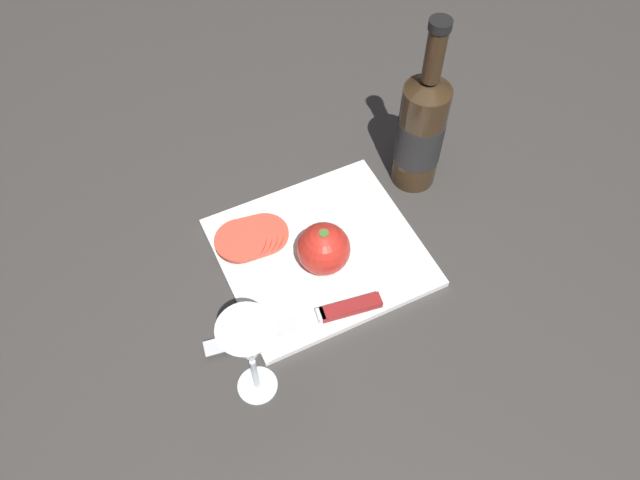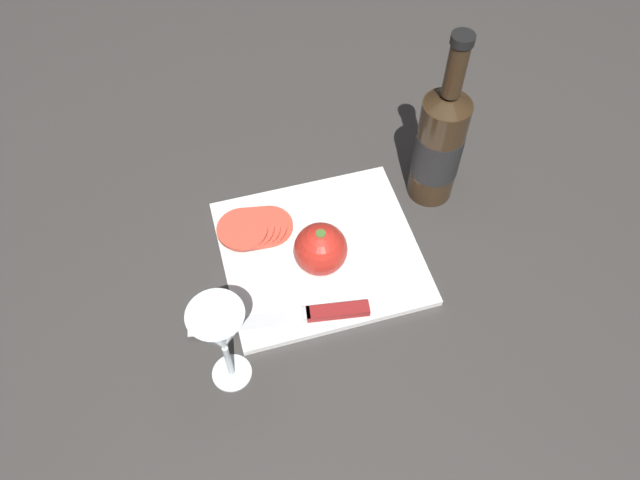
# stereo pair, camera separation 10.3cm
# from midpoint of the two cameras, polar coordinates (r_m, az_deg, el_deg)

# --- Properties ---
(ground_plane) EXTENTS (3.00, 3.00, 0.00)m
(ground_plane) POSITION_cam_midpoint_polar(r_m,az_deg,el_deg) (1.05, -1.71, -2.70)
(ground_plane) COLOR #383533
(cutting_board) EXTENTS (0.33, 0.30, 0.01)m
(cutting_board) POSITION_cam_midpoint_polar(r_m,az_deg,el_deg) (1.06, -2.77, -1.31)
(cutting_board) COLOR white
(cutting_board) RESTS_ON ground_plane
(wine_bottle) EXTENTS (0.08, 0.08, 0.34)m
(wine_bottle) POSITION_cam_midpoint_polar(r_m,az_deg,el_deg) (1.09, 6.50, 9.73)
(wine_bottle) COLOR #332314
(wine_bottle) RESTS_ON ground_plane
(wine_glass) EXTENTS (0.08, 0.08, 0.19)m
(wine_glass) POSITION_cam_midpoint_polar(r_m,az_deg,el_deg) (0.85, -10.02, -9.94)
(wine_glass) COLOR silver
(wine_glass) RESTS_ON ground_plane
(whole_tomato) EXTENTS (0.09, 0.09, 0.09)m
(whole_tomato) POSITION_cam_midpoint_polar(r_m,az_deg,el_deg) (1.01, -2.59, -1.02)
(whole_tomato) COLOR red
(whole_tomato) RESTS_ON cutting_board
(knife) EXTENTS (0.29, 0.07, 0.01)m
(knife) POSITION_cam_midpoint_polar(r_m,az_deg,el_deg) (0.99, -2.08, -6.96)
(knife) COLOR silver
(knife) RESTS_ON cutting_board
(tomato_slice_stack_near) EXTENTS (0.13, 0.10, 0.03)m
(tomato_slice_stack_near) POSITION_cam_midpoint_polar(r_m,az_deg,el_deg) (1.06, -8.99, 0.06)
(tomato_slice_stack_near) COLOR #DB4C38
(tomato_slice_stack_near) RESTS_ON cutting_board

